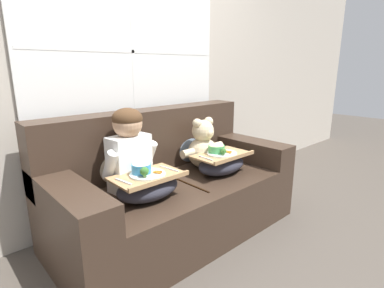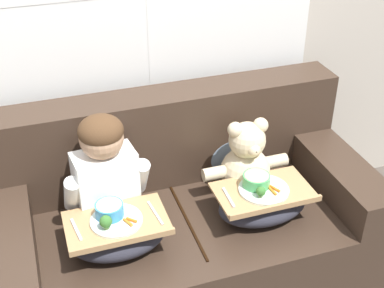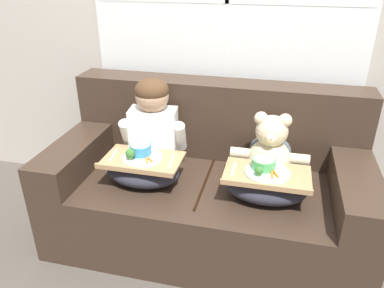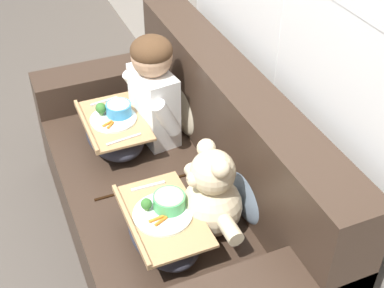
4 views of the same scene
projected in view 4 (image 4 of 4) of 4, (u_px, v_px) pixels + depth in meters
The scene contains 8 objects.
ground_plane at pixel (168, 244), 2.72m from camera, with size 14.00×14.00×0.00m, color #4C443D.
couch at pixel (179, 193), 2.54m from camera, with size 1.82×0.89×0.92m.
throw_pillow_behind_child at pixel (189, 100), 2.68m from camera, with size 0.36×0.17×0.37m.
throw_pillow_behind_teddy at pixel (253, 186), 2.18m from camera, with size 0.33×0.16×0.34m.
child_figure at pixel (153, 85), 2.54m from camera, with size 0.40×0.21×0.56m.
teddy_bear at pixel (211, 197), 2.12m from camera, with size 0.44×0.31×0.41m.
lap_tray_child at pixel (115, 131), 2.61m from camera, with size 0.44×0.29×0.23m.
lap_tray_teddy at pixel (163, 227), 2.12m from camera, with size 0.45×0.28×0.22m.
Camera 4 is at (1.73, -0.59, 2.08)m, focal length 50.00 mm.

